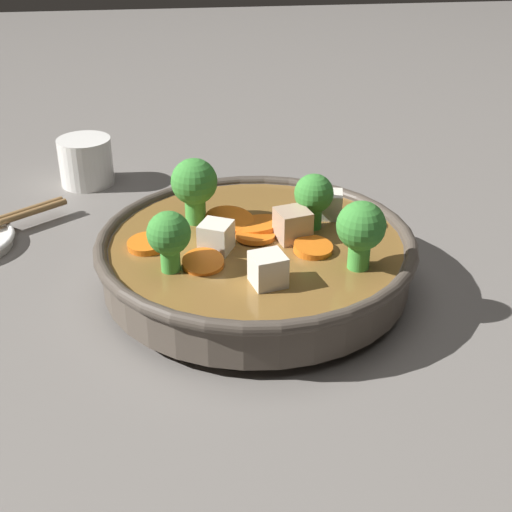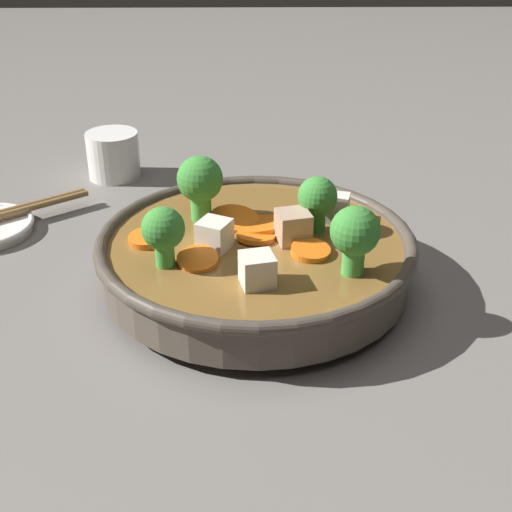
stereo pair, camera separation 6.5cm
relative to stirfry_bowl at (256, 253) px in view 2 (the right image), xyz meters
name	(u,v)px [view 2 (the right image)]	position (x,y,z in m)	size (l,w,h in m)	color
ground_plane	(256,287)	(0.00, 0.00, -0.04)	(3.00, 3.00, 0.00)	slate
stirfry_bowl	(256,253)	(0.00, 0.00, 0.00)	(0.29, 0.29, 0.11)	#51473D
tea_cup	(113,155)	(0.27, 0.17, -0.01)	(0.06, 0.06, 0.06)	white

